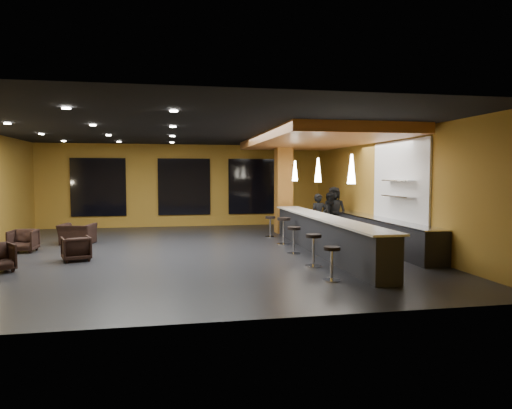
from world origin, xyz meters
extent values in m
cube|color=black|center=(0.00, 0.00, -0.05)|extent=(12.00, 13.00, 0.10)
cube|color=black|center=(0.00, 0.00, 3.55)|extent=(12.00, 13.00, 0.10)
cube|color=olive|center=(0.00, 6.55, 1.75)|extent=(12.00, 0.10, 3.50)
cube|color=olive|center=(0.00, -6.55, 1.75)|extent=(12.00, 0.10, 3.50)
cube|color=olive|center=(6.05, 0.00, 1.75)|extent=(0.10, 13.00, 3.50)
cube|color=#B46B34|center=(4.00, 1.00, 3.36)|extent=(3.60, 8.00, 0.28)
cube|color=black|center=(-3.50, 6.44, 1.70)|extent=(2.20, 0.06, 2.40)
cube|color=black|center=(0.00, 6.44, 1.70)|extent=(2.20, 0.06, 2.40)
cube|color=black|center=(3.00, 6.44, 1.70)|extent=(2.20, 0.06, 2.40)
cube|color=white|center=(5.96, -1.00, 2.00)|extent=(0.06, 3.20, 2.40)
cube|color=black|center=(3.65, -1.00, 0.50)|extent=(0.60, 8.00, 1.00)
cube|color=white|center=(3.65, -1.00, 1.02)|extent=(0.78, 8.10, 0.05)
cube|color=black|center=(5.65, -0.50, 0.43)|extent=(0.70, 6.00, 0.86)
cube|color=silver|center=(5.65, -0.50, 0.89)|extent=(0.72, 6.00, 0.03)
cube|color=silver|center=(5.82, -1.20, 1.60)|extent=(0.30, 1.50, 0.03)
cube|color=silver|center=(5.82, -1.20, 2.05)|extent=(0.30, 1.50, 0.03)
cube|color=#925A20|center=(3.65, 3.60, 1.75)|extent=(0.60, 0.60, 3.50)
cone|color=white|center=(3.65, -3.00, 2.35)|extent=(0.20, 0.20, 0.70)
cone|color=white|center=(3.65, -0.50, 2.35)|extent=(0.20, 0.20, 0.70)
cone|color=white|center=(3.65, 2.00, 2.35)|extent=(0.20, 0.20, 0.70)
imported|color=black|center=(4.44, 1.74, 0.78)|extent=(0.58, 0.39, 1.56)
imported|color=black|center=(4.97, 1.99, 0.79)|extent=(0.94, 0.84, 1.59)
imported|color=black|center=(5.25, 2.46, 0.89)|extent=(1.00, 0.81, 1.78)
imported|color=black|center=(-2.99, -0.92, 0.32)|extent=(0.86, 0.87, 0.63)
imported|color=black|center=(-4.74, 0.71, 0.32)|extent=(0.73, 0.74, 0.65)
imported|color=black|center=(-3.52, 2.02, 0.32)|extent=(1.16, 1.06, 0.65)
cylinder|color=silver|center=(2.71, -4.28, 0.01)|extent=(0.37, 0.37, 0.03)
cylinder|color=silver|center=(2.71, -4.28, 0.34)|extent=(0.06, 0.06, 0.64)
cylinder|color=black|center=(2.71, -4.28, 0.69)|extent=(0.35, 0.35, 0.07)
cylinder|color=silver|center=(2.79, -2.79, 0.01)|extent=(0.40, 0.40, 0.03)
cylinder|color=silver|center=(2.79, -2.79, 0.37)|extent=(0.07, 0.07, 0.70)
cylinder|color=black|center=(2.79, -2.79, 0.75)|extent=(0.38, 0.38, 0.08)
cylinder|color=silver|center=(2.79, -1.02, 0.01)|extent=(0.39, 0.39, 0.03)
cylinder|color=silver|center=(2.79, -1.02, 0.36)|extent=(0.07, 0.07, 0.68)
cylinder|color=black|center=(2.79, -1.02, 0.73)|extent=(0.37, 0.37, 0.08)
cylinder|color=silver|center=(2.93, 0.68, 0.02)|extent=(0.44, 0.44, 0.03)
cylinder|color=silver|center=(2.93, 0.68, 0.41)|extent=(0.08, 0.08, 0.77)
cylinder|color=black|center=(2.93, 0.68, 0.82)|extent=(0.42, 0.42, 0.09)
cylinder|color=silver|center=(2.89, 2.48, 0.01)|extent=(0.37, 0.37, 0.03)
cylinder|color=silver|center=(2.89, 2.48, 0.34)|extent=(0.07, 0.07, 0.65)
cylinder|color=black|center=(2.89, 2.48, 0.70)|extent=(0.35, 0.35, 0.07)
camera|label=1|loc=(-0.58, -13.23, 2.22)|focal=32.00mm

